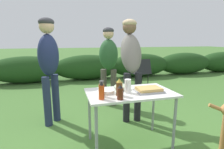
% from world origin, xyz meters
% --- Properties ---
extents(ground_plane, '(60.00, 60.00, 0.00)m').
position_xyz_m(ground_plane, '(0.00, 0.00, 0.00)').
color(ground_plane, '#477533').
extents(shrub_hedge, '(14.40, 0.90, 0.87)m').
position_xyz_m(shrub_hedge, '(-0.00, 4.15, 0.44)').
color(shrub_hedge, '#1E4219').
rests_on(shrub_hedge, ground).
extents(folding_table, '(1.10, 0.64, 0.74)m').
position_xyz_m(folding_table, '(0.00, 0.00, 0.66)').
color(folding_table, silver).
rests_on(folding_table, ground).
extents(food_tray, '(0.34, 0.24, 0.06)m').
position_xyz_m(food_tray, '(0.23, -0.06, 0.77)').
color(food_tray, '#9E9EA3').
rests_on(food_tray, folding_table).
extents(plate_stack, '(0.20, 0.20, 0.04)m').
position_xyz_m(plate_stack, '(-0.30, 0.03, 0.76)').
color(plate_stack, white).
rests_on(plate_stack, folding_table).
extents(mixing_bowl, '(0.21, 0.21, 0.08)m').
position_xyz_m(mixing_bowl, '(-0.07, 0.13, 0.78)').
color(mixing_bowl, '#ADBC99').
rests_on(mixing_bowl, folding_table).
extents(paper_cup_stack, '(0.08, 0.08, 0.17)m').
position_xyz_m(paper_cup_stack, '(-0.04, -0.03, 0.83)').
color(paper_cup_stack, white).
rests_on(paper_cup_stack, folding_table).
extents(spice_jar, '(0.06, 0.06, 0.19)m').
position_xyz_m(spice_jar, '(-0.39, -0.08, 0.83)').
color(spice_jar, '#B2893D').
rests_on(spice_jar, folding_table).
extents(bbq_sauce_bottle, '(0.07, 0.07, 0.17)m').
position_xyz_m(bbq_sauce_bottle, '(-0.21, -0.24, 0.82)').
color(bbq_sauce_bottle, '#562314').
rests_on(bbq_sauce_bottle, folding_table).
extents(beer_bottle, '(0.08, 0.08, 0.21)m').
position_xyz_m(beer_bottle, '(-0.18, -0.11, 0.84)').
color(beer_bottle, brown).
rests_on(beer_bottle, folding_table).
extents(hot_sauce_bottle, '(0.06, 0.06, 0.21)m').
position_xyz_m(hot_sauce_bottle, '(-0.41, -0.18, 0.84)').
color(hot_sauce_bottle, '#CC4214').
rests_on(hot_sauce_bottle, folding_table).
extents(standing_person_in_dark_puffer, '(0.40, 0.53, 1.74)m').
position_xyz_m(standing_person_in_dark_puffer, '(0.31, 0.78, 1.11)').
color(standing_person_in_dark_puffer, black).
rests_on(standing_person_in_dark_puffer, ground).
extents(standing_person_with_beanie, '(0.48, 0.43, 1.64)m').
position_xyz_m(standing_person_with_beanie, '(0.10, 1.52, 1.00)').
color(standing_person_with_beanie, '#4C473D').
rests_on(standing_person_with_beanie, ground).
extents(standing_person_in_red_jacket, '(0.45, 0.47, 1.72)m').
position_xyz_m(standing_person_in_red_jacket, '(-1.03, 0.94, 1.07)').
color(standing_person_in_red_jacket, '#232D4C').
rests_on(standing_person_in_red_jacket, ground).
extents(camp_chair_green_behind_table, '(0.50, 0.61, 0.83)m').
position_xyz_m(camp_chair_green_behind_table, '(1.44, 2.81, 0.47)').
color(camp_chair_green_behind_table, '#232328').
rests_on(camp_chair_green_behind_table, ground).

